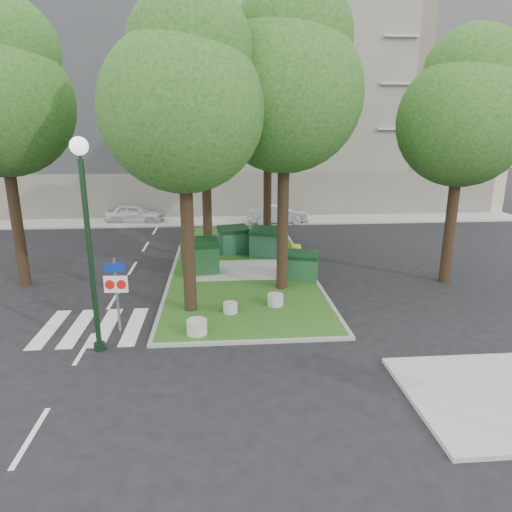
{
  "coord_description": "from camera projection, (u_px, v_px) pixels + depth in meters",
  "views": [
    {
      "loc": [
        -0.43,
        -12.59,
        6.3
      ],
      "look_at": [
        0.81,
        2.57,
        2.0
      ],
      "focal_mm": 32.0,
      "sensor_mm": 36.0,
      "label": 1
    }
  ],
  "objects": [
    {
      "name": "dumpster_a",
      "position": [
        200.0,
        256.0,
        19.98
      ],
      "size": [
        1.79,
        1.37,
        1.53
      ],
      "rotation": [
        0.0,
        0.0,
        0.14
      ],
      "color": "#0E3413",
      "rests_on": "median_island"
    },
    {
      "name": "tree_street_left",
      "position": [
        1.0,
        89.0,
        16.89
      ],
      "size": [
        5.4,
        5.4,
        11.0
      ],
      "color": "black",
      "rests_on": "ground"
    },
    {
      "name": "car_silver",
      "position": [
        278.0,
        214.0,
        30.73
      ],
      "size": [
        4.15,
        1.73,
        1.34
      ],
      "primitive_type": "imported",
      "rotation": [
        0.0,
        0.0,
        1.65
      ],
      "color": "#9FA3A6",
      "rests_on": "ground"
    },
    {
      "name": "bollard_left",
      "position": [
        197.0,
        327.0,
        14.11
      ],
      "size": [
        0.63,
        0.63,
        0.45
      ],
      "primitive_type": "cylinder",
      "color": "#A8A9A4",
      "rests_on": "median_island"
    },
    {
      "name": "tree_median_near_left",
      "position": [
        185.0,
        93.0,
        14.17
      ],
      "size": [
        5.2,
        5.2,
        10.53
      ],
      "color": "black",
      "rests_on": "ground"
    },
    {
      "name": "zebra_crossing",
      "position": [
        120.0,
        326.0,
        14.96
      ],
      "size": [
        5.0,
        3.0,
        0.01
      ],
      "primitive_type": "cube",
      "color": "silver",
      "rests_on": "ground"
    },
    {
      "name": "bollard_mid",
      "position": [
        230.0,
        308.0,
        15.75
      ],
      "size": [
        0.5,
        0.5,
        0.36
      ],
      "primitive_type": "cylinder",
      "color": "#A5A6A0",
      "rests_on": "median_island"
    },
    {
      "name": "car_white",
      "position": [
        135.0,
        213.0,
        30.96
      ],
      "size": [
        4.01,
        1.94,
        1.32
      ],
      "primitive_type": "imported",
      "rotation": [
        0.0,
        0.0,
        1.47
      ],
      "color": "silver",
      "rests_on": "ground"
    },
    {
      "name": "street_lamp",
      "position": [
        87.0,
        222.0,
        12.37
      ],
      "size": [
        0.48,
        0.48,
        6.08
      ],
      "color": "black",
      "rests_on": "ground"
    },
    {
      "name": "ground",
      "position": [
        236.0,
        343.0,
        13.82
      ],
      "size": [
        120.0,
        120.0,
        0.0
      ],
      "primitive_type": "plane",
      "color": "black",
      "rests_on": "ground"
    },
    {
      "name": "dumpster_b",
      "position": [
        234.0,
        240.0,
        23.17
      ],
      "size": [
        1.72,
        1.42,
        1.38
      ],
      "rotation": [
        0.0,
        0.0,
        0.28
      ],
      "color": "#13432A",
      "rests_on": "median_island"
    },
    {
      "name": "building_sidewalk",
      "position": [
        226.0,
        221.0,
        31.55
      ],
      "size": [
        42.0,
        3.0,
        0.12
      ],
      "primitive_type": "cube",
      "color": "#999993",
      "rests_on": "ground"
    },
    {
      "name": "tree_street_right",
      "position": [
        465.0,
        109.0,
        17.48
      ],
      "size": [
        5.0,
        5.0,
        10.06
      ],
      "color": "black",
      "rests_on": "ground"
    },
    {
      "name": "dumpster_c",
      "position": [
        267.0,
        243.0,
        22.5
      ],
      "size": [
        1.83,
        1.53,
        1.46
      ],
      "rotation": [
        0.0,
        0.0,
        -0.32
      ],
      "color": "#103820",
      "rests_on": "median_island"
    },
    {
      "name": "dumpster_d",
      "position": [
        302.0,
        266.0,
        19.11
      ],
      "size": [
        1.51,
        1.24,
        1.21
      ],
      "rotation": [
        0.0,
        0.0,
        -0.28
      ],
      "color": "#13401E",
      "rests_on": "median_island"
    },
    {
      "name": "tree_median_near_right",
      "position": [
        287.0,
        78.0,
        16.18
      ],
      "size": [
        5.6,
        5.6,
        11.46
      ],
      "color": "black",
      "rests_on": "ground"
    },
    {
      "name": "tree_median_mid",
      "position": [
        206.0,
        112.0,
        20.54
      ],
      "size": [
        4.8,
        4.8,
        9.99
      ],
      "color": "black",
      "rests_on": "ground"
    },
    {
      "name": "median_kerb",
      "position": [
        240.0,
        265.0,
        21.52
      ],
      "size": [
        6.3,
        16.3,
        0.1
      ],
      "primitive_type": "cube",
      "color": "gray",
      "rests_on": "ground"
    },
    {
      "name": "bollard_right",
      "position": [
        275.0,
        300.0,
        16.41
      ],
      "size": [
        0.57,
        0.57,
        0.41
      ],
      "primitive_type": "cylinder",
      "color": "#9E9E99",
      "rests_on": "median_island"
    },
    {
      "name": "median_island",
      "position": [
        240.0,
        264.0,
        21.52
      ],
      "size": [
        6.0,
        16.0,
        0.12
      ],
      "primitive_type": "cube",
      "color": "#1B4814",
      "rests_on": "ground"
    },
    {
      "name": "sidewalk_corner",
      "position": [
        512.0,
        397.0,
        10.96
      ],
      "size": [
        5.0,
        4.0,
        0.12
      ],
      "primitive_type": "cube",
      "color": "#999993",
      "rests_on": "ground"
    },
    {
      "name": "apartment_building",
      "position": [
        222.0,
        105.0,
        36.58
      ],
      "size": [
        41.0,
        12.0,
        16.0
      ],
      "primitive_type": "cube",
      "color": "#C3B992",
      "rests_on": "ground"
    },
    {
      "name": "litter_bin",
      "position": [
        296.0,
        253.0,
        21.8
      ],
      "size": [
        0.45,
        0.45,
        0.78
      ],
      "primitive_type": "cylinder",
      "color": "gold",
      "rests_on": "median_island"
    },
    {
      "name": "tree_median_far",
      "position": [
        270.0,
        86.0,
        23.3
      ],
      "size": [
        5.8,
        5.8,
        11.93
      ],
      "color": "black",
      "rests_on": "ground"
    },
    {
      "name": "traffic_sign_pole",
      "position": [
        116.0,
        285.0,
        14.15
      ],
      "size": [
        0.74,
        0.08,
        2.45
      ],
      "rotation": [
        0.0,
        0.0,
        -0.04
      ],
      "color": "slate",
      "rests_on": "ground"
    }
  ]
}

